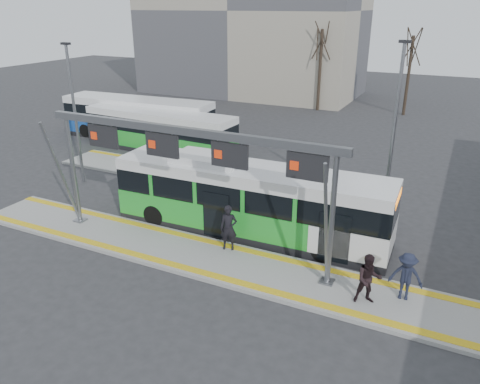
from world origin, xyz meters
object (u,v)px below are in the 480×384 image
(passenger_a, at_px, (229,228))
(passenger_c, at_px, (406,276))
(passenger_b, at_px, (369,279))
(gantry, at_px, (187,154))
(hero_bus, at_px, (249,200))

(passenger_a, distance_m, passenger_c, 7.11)
(passenger_c, bearing_deg, passenger_b, -147.80)
(gantry, xyz_separation_m, passenger_a, (1.43, 0.71, -3.18))
(passenger_a, bearing_deg, passenger_c, -22.87)
(hero_bus, bearing_deg, passenger_a, -91.19)
(gantry, xyz_separation_m, passenger_b, (7.41, -0.55, -3.24))
(passenger_a, relative_size, passenger_b, 1.07)
(hero_bus, xyz_separation_m, passenger_c, (7.12, -2.53, -0.53))
(passenger_c, bearing_deg, gantry, 178.85)
(gantry, relative_size, passenger_b, 7.17)
(passenger_c, bearing_deg, passenger_a, 173.46)
(passenger_a, bearing_deg, hero_bus, 71.56)
(passenger_a, height_order, passenger_b, passenger_a)
(gantry, distance_m, passenger_a, 3.56)
(gantry, relative_size, passenger_a, 6.71)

